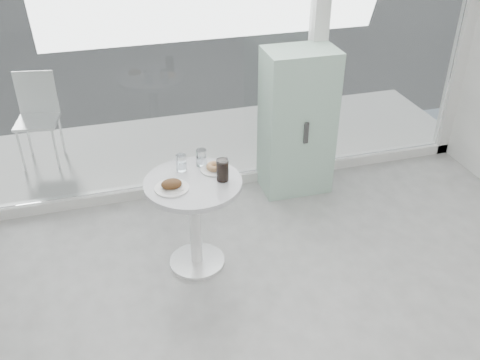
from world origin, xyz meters
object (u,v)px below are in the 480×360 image
object	(u,v)px
plate_donut	(215,168)
cola_glass	(223,170)
main_table	(194,206)
water_tumbler_b	(201,158)
water_tumbler_a	(181,164)
patio_chair	(37,112)
mint_cabinet	(297,122)
plate_fritter	(172,185)

from	to	relation	value
plate_donut	cola_glass	xyz separation A→B (m)	(0.02, -0.16, 0.06)
main_table	water_tumbler_b	size ratio (longest dim) A/B	5.93
water_tumbler_a	plate_donut	bearing A→B (deg)	-14.74
patio_chair	water_tumbler_a	world-z (taller)	patio_chair
mint_cabinet	water_tumbler_a	distance (m)	1.39
plate_donut	water_tumbler_b	size ratio (longest dim) A/B	1.68
main_table	patio_chair	size ratio (longest dim) A/B	0.84
cola_glass	patio_chair	bearing A→B (deg)	124.00
plate_fritter	water_tumbler_b	distance (m)	0.38
plate_fritter	cola_glass	size ratio (longest dim) A/B	1.46
mint_cabinet	water_tumbler_a	xyz separation A→B (m)	(-1.20, -0.69, 0.14)
main_table	cola_glass	world-z (taller)	cola_glass
plate_fritter	water_tumbler_b	bearing A→B (deg)	44.55
main_table	mint_cabinet	xyz separation A→B (m)	(1.15, 0.87, 0.14)
plate_donut	water_tumbler_a	world-z (taller)	water_tumbler_a
mint_cabinet	plate_fritter	bearing A→B (deg)	-144.05
plate_fritter	cola_glass	distance (m)	0.38
main_table	plate_donut	world-z (taller)	plate_donut
patio_chair	cola_glass	size ratio (longest dim) A/B	5.40
plate_donut	water_tumbler_b	bearing A→B (deg)	128.17
water_tumbler_b	main_table	bearing A→B (deg)	-117.95
main_table	mint_cabinet	world-z (taller)	mint_cabinet
main_table	cola_glass	distance (m)	0.37
patio_chair	water_tumbler_b	size ratio (longest dim) A/B	7.06
mint_cabinet	cola_glass	world-z (taller)	mint_cabinet
mint_cabinet	cola_glass	bearing A→B (deg)	-135.02
water_tumbler_a	water_tumbler_b	bearing A→B (deg)	12.88
patio_chair	plate_fritter	size ratio (longest dim) A/B	3.71
mint_cabinet	plate_fritter	distance (m)	1.61
plate_donut	water_tumbler_a	xyz separation A→B (m)	(-0.24, 0.06, 0.04)
mint_cabinet	cola_glass	size ratio (longest dim) A/B	8.10
main_table	water_tumbler_a	size ratio (longest dim) A/B	6.01
water_tumbler_a	water_tumbler_b	size ratio (longest dim) A/B	0.99
plate_donut	cola_glass	distance (m)	0.17
water_tumbler_b	cola_glass	xyz separation A→B (m)	(0.10, -0.26, 0.02)
mint_cabinet	water_tumbler_a	bearing A→B (deg)	-149.22
mint_cabinet	cola_glass	distance (m)	1.32
main_table	patio_chair	xyz separation A→B (m)	(-1.18, 2.03, 0.02)
mint_cabinet	patio_chair	xyz separation A→B (m)	(-2.33, 1.16, -0.12)
patio_chair	plate_fritter	bearing A→B (deg)	-54.32
patio_chair	water_tumbler_a	xyz separation A→B (m)	(1.13, -1.85, 0.26)
plate_fritter	plate_donut	xyz separation A→B (m)	(0.35, 0.17, -0.01)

